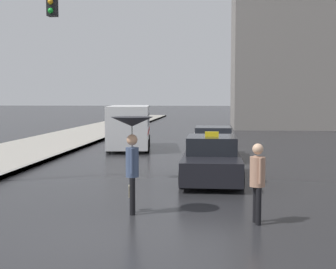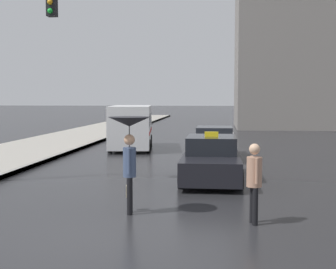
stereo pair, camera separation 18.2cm
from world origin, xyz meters
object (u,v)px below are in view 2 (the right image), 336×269
taxi (211,160)px  sedan_red (214,143)px  pedestrian_man (254,176)px  pedestrian_with_umbrella (129,138)px  ambulance_van (131,125)px

taxi → sedan_red: bearing=-90.4°
taxi → pedestrian_man: bearing=100.6°
pedestrian_with_umbrella → pedestrian_man: 2.93m
taxi → pedestrian_man: pedestrian_man is taller
ambulance_van → pedestrian_with_umbrella: size_ratio=2.34×
ambulance_van → pedestrian_with_umbrella: bearing=93.6°
sedan_red → pedestrian_with_umbrella: 10.69m
taxi → ambulance_van: (-4.31, 8.87, 0.60)m
ambulance_van → pedestrian_man: 15.07m
pedestrian_with_umbrella → taxi: bearing=-28.1°
taxi → pedestrian_man: size_ratio=2.68×
ambulance_van → pedestrian_with_umbrella: 13.77m
ambulance_van → pedestrian_with_umbrella: ambulance_van is taller
taxi → pedestrian_with_umbrella: pedestrian_with_umbrella is taller
ambulance_van → taxi: bearing=109.0°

